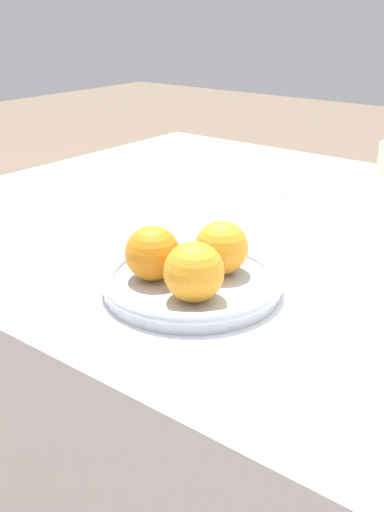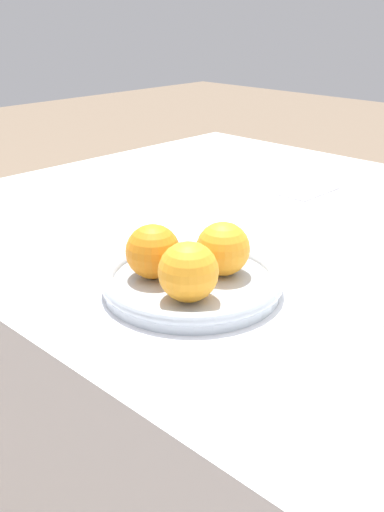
# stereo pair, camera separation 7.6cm
# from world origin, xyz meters

# --- Properties ---
(table) EXTENTS (1.57, 1.01, 0.75)m
(table) POSITION_xyz_m (0.00, 0.00, 0.38)
(table) COLOR white
(table) RESTS_ON ground_plane
(fruit_platter) EXTENTS (0.24, 0.24, 0.03)m
(fruit_platter) POSITION_xyz_m (-0.11, -0.29, 0.77)
(fruit_platter) COLOR #B2BCC6
(fruit_platter) RESTS_ON table
(orange_0) EXTENTS (0.07, 0.07, 0.07)m
(orange_0) POSITION_xyz_m (-0.07, -0.33, 0.81)
(orange_0) COLOR orange
(orange_0) RESTS_ON fruit_platter
(orange_1) EXTENTS (0.07, 0.07, 0.07)m
(orange_1) POSITION_xyz_m (-0.09, -0.25, 0.81)
(orange_1) COLOR orange
(orange_1) RESTS_ON fruit_platter
(orange_2) EXTENTS (0.07, 0.07, 0.07)m
(orange_2) POSITION_xyz_m (-0.15, -0.32, 0.81)
(orange_2) COLOR orange
(orange_2) RESTS_ON fruit_platter
(napkin) EXTENTS (0.11, 0.12, 0.01)m
(napkin) POSITION_xyz_m (-0.28, 0.19, 0.76)
(napkin) COLOR white
(napkin) RESTS_ON table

